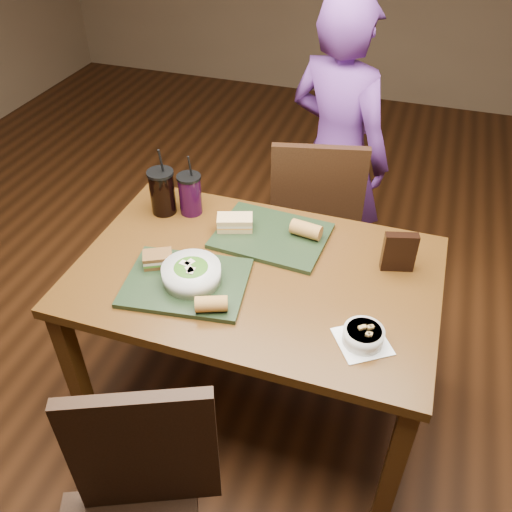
{
  "coord_description": "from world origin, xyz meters",
  "views": [
    {
      "loc": [
        0.47,
        -1.41,
        2.03
      ],
      "look_at": [
        0.0,
        0.0,
        0.82
      ],
      "focal_mm": 38.0,
      "sensor_mm": 36.0,
      "label": 1
    }
  ],
  "objects_px": {
    "soup_bowl": "(363,336)",
    "sandwich_near": "(158,259)",
    "tray_near": "(186,283)",
    "cup_berry": "(190,194)",
    "sandwich_far": "(235,223)",
    "chair_far": "(319,217)",
    "chip_bag": "(399,252)",
    "baguette_far": "(306,230)",
    "baguette_near": "(211,304)",
    "tray_far": "(271,236)",
    "dining_table": "(256,289)",
    "cup_cola": "(162,192)",
    "diner": "(337,154)",
    "salad_bowl": "(191,273)"
  },
  "relations": [
    {
      "from": "sandwich_far",
      "to": "baguette_near",
      "type": "xyz_separation_m",
      "value": [
        0.08,
        -0.45,
        -0.0
      ]
    },
    {
      "from": "baguette_near",
      "to": "tray_far",
      "type": "bearing_deg",
      "value": 82.03
    },
    {
      "from": "dining_table",
      "to": "cup_cola",
      "type": "bearing_deg",
      "value": 153.19
    },
    {
      "from": "baguette_far",
      "to": "tray_far",
      "type": "bearing_deg",
      "value": -167.33
    },
    {
      "from": "salad_bowl",
      "to": "sandwich_far",
      "type": "bearing_deg",
      "value": 83.73
    },
    {
      "from": "diner",
      "to": "baguette_near",
      "type": "distance_m",
      "value": 1.21
    },
    {
      "from": "tray_far",
      "to": "sandwich_far",
      "type": "bearing_deg",
      "value": -176.14
    },
    {
      "from": "sandwich_near",
      "to": "baguette_far",
      "type": "bearing_deg",
      "value": 35.67
    },
    {
      "from": "tray_far",
      "to": "tray_near",
      "type": "bearing_deg",
      "value": -119.8
    },
    {
      "from": "tray_near",
      "to": "soup_bowl",
      "type": "height_order",
      "value": "soup_bowl"
    },
    {
      "from": "baguette_far",
      "to": "cup_berry",
      "type": "height_order",
      "value": "cup_berry"
    },
    {
      "from": "tray_near",
      "to": "cup_berry",
      "type": "relative_size",
      "value": 1.58
    },
    {
      "from": "tray_near",
      "to": "tray_far",
      "type": "height_order",
      "value": "same"
    },
    {
      "from": "soup_bowl",
      "to": "sandwich_near",
      "type": "xyz_separation_m",
      "value": [
        -0.76,
        0.12,
        0.01
      ]
    },
    {
      "from": "soup_bowl",
      "to": "chip_bag",
      "type": "distance_m",
      "value": 0.4
    },
    {
      "from": "cup_berry",
      "to": "baguette_near",
      "type": "bearing_deg",
      "value": -60.04
    },
    {
      "from": "tray_near",
      "to": "sandwich_near",
      "type": "height_order",
      "value": "sandwich_near"
    },
    {
      "from": "tray_near",
      "to": "baguette_far",
      "type": "bearing_deg",
      "value": 49.1
    },
    {
      "from": "tray_near",
      "to": "sandwich_far",
      "type": "xyz_separation_m",
      "value": [
        0.06,
        0.34,
        0.04
      ]
    },
    {
      "from": "cup_berry",
      "to": "tray_near",
      "type": "bearing_deg",
      "value": -68.73
    },
    {
      "from": "chair_far",
      "to": "sandwich_near",
      "type": "height_order",
      "value": "chair_far"
    },
    {
      "from": "sandwich_near",
      "to": "baguette_near",
      "type": "bearing_deg",
      "value": -29.96
    },
    {
      "from": "tray_near",
      "to": "sandwich_far",
      "type": "relative_size",
      "value": 2.73
    },
    {
      "from": "chair_far",
      "to": "chip_bag",
      "type": "xyz_separation_m",
      "value": [
        0.39,
        -0.54,
        0.29
      ]
    },
    {
      "from": "baguette_near",
      "to": "baguette_far",
      "type": "xyz_separation_m",
      "value": [
        0.19,
        0.49,
        0.0
      ]
    },
    {
      "from": "soup_bowl",
      "to": "cup_cola",
      "type": "relative_size",
      "value": 0.73
    },
    {
      "from": "salad_bowl",
      "to": "baguette_far",
      "type": "distance_m",
      "value": 0.49
    },
    {
      "from": "tray_near",
      "to": "chip_bag",
      "type": "height_order",
      "value": "chip_bag"
    },
    {
      "from": "baguette_near",
      "to": "dining_table",
      "type": "bearing_deg",
      "value": 74.36
    },
    {
      "from": "diner",
      "to": "tray_near",
      "type": "distance_m",
      "value": 1.13
    },
    {
      "from": "salad_bowl",
      "to": "sandwich_far",
      "type": "relative_size",
      "value": 1.33
    },
    {
      "from": "dining_table",
      "to": "salad_bowl",
      "type": "relative_size",
      "value": 6.33
    },
    {
      "from": "chair_far",
      "to": "baguette_far",
      "type": "relative_size",
      "value": 8.07
    },
    {
      "from": "baguette_far",
      "to": "cup_berry",
      "type": "bearing_deg",
      "value": 175.84
    },
    {
      "from": "chair_far",
      "to": "chip_bag",
      "type": "bearing_deg",
      "value": -53.86
    },
    {
      "from": "salad_bowl",
      "to": "diner",
      "type": "bearing_deg",
      "value": 74.88
    },
    {
      "from": "diner",
      "to": "sandwich_near",
      "type": "xyz_separation_m",
      "value": [
        -0.44,
        -1.04,
        0.04
      ]
    },
    {
      "from": "tray_far",
      "to": "salad_bowl",
      "type": "relative_size",
      "value": 2.05
    },
    {
      "from": "sandwich_near",
      "to": "soup_bowl",
      "type": "bearing_deg",
      "value": -9.21
    },
    {
      "from": "tray_near",
      "to": "sandwich_far",
      "type": "bearing_deg",
      "value": 80.77
    },
    {
      "from": "chair_far",
      "to": "diner",
      "type": "relative_size",
      "value": 0.64
    },
    {
      "from": "dining_table",
      "to": "chair_far",
      "type": "height_order",
      "value": "chair_far"
    },
    {
      "from": "chair_far",
      "to": "cup_berry",
      "type": "xyz_separation_m",
      "value": [
        -0.46,
        -0.44,
        0.3
      ]
    },
    {
      "from": "salad_bowl",
      "to": "cup_cola",
      "type": "height_order",
      "value": "cup_cola"
    },
    {
      "from": "chair_far",
      "to": "cup_cola",
      "type": "xyz_separation_m",
      "value": [
        -0.57,
        -0.47,
        0.31
      ]
    },
    {
      "from": "soup_bowl",
      "to": "sandwich_far",
      "type": "xyz_separation_m",
      "value": [
        -0.58,
        0.42,
        0.02
      ]
    },
    {
      "from": "diner",
      "to": "soup_bowl",
      "type": "bearing_deg",
      "value": 129.39
    },
    {
      "from": "cup_cola",
      "to": "tray_far",
      "type": "bearing_deg",
      "value": -4.07
    },
    {
      "from": "baguette_far",
      "to": "tray_near",
      "type": "bearing_deg",
      "value": -130.9
    },
    {
      "from": "chair_far",
      "to": "baguette_far",
      "type": "xyz_separation_m",
      "value": [
        0.04,
        -0.47,
        0.26
      ]
    }
  ]
}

